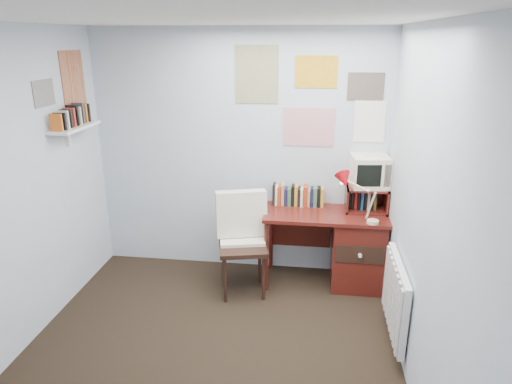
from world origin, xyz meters
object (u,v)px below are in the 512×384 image
desk (351,247)px  wall_shelf (75,127)px  desk_chair (243,247)px  desk_lamp (374,203)px  radiator (396,297)px  crt_tv (370,170)px  tv_riser (366,199)px

desk → wall_shelf: wall_shelf is taller
wall_shelf → desk_chair: bearing=2.8°
desk_chair → desk: bearing=3.0°
desk_lamp → radiator: desk_lamp is taller
desk_chair → crt_tv: 1.44m
desk_chair → wall_shelf: (-1.52, -0.07, 1.14)m
desk → crt_tv: bearing=44.7°
crt_tv → desk_chair: bearing=-166.7°
desk → wall_shelf: bearing=-171.6°
desk → wall_shelf: (-2.57, -0.38, 1.21)m
tv_riser → crt_tv: 0.29m
crt_tv → wall_shelf: (-2.70, -0.51, 0.45)m
tv_riser → wall_shelf: 2.83m
crt_tv → wall_shelf: size_ratio=0.56×
desk_chair → crt_tv: bearing=7.0°
desk_lamp → crt_tv: (-0.02, 0.35, 0.22)m
radiator → desk_chair: bearing=155.0°
desk_lamp → wall_shelf: (-2.73, -0.16, 0.66)m
wall_shelf → desk: bearing=8.4°
tv_riser → wall_shelf: bearing=-169.7°
tv_riser → crt_tv: bearing=56.2°
desk_lamp → crt_tv: 0.41m
desk → radiator: (0.29, -0.93, 0.01)m
crt_tv → desk: bearing=-142.2°
desk_chair → wall_shelf: size_ratio=1.55×
desk → radiator: bearing=-72.8°
desk → desk_chair: (-1.05, -0.30, 0.08)m
crt_tv → radiator: bearing=-88.5°
crt_tv → desk_lamp: bearing=-93.1°
crt_tv → radiator: 1.31m
desk_lamp → radiator: bearing=-74.1°
desk_lamp → tv_riser: desk_lamp is taller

